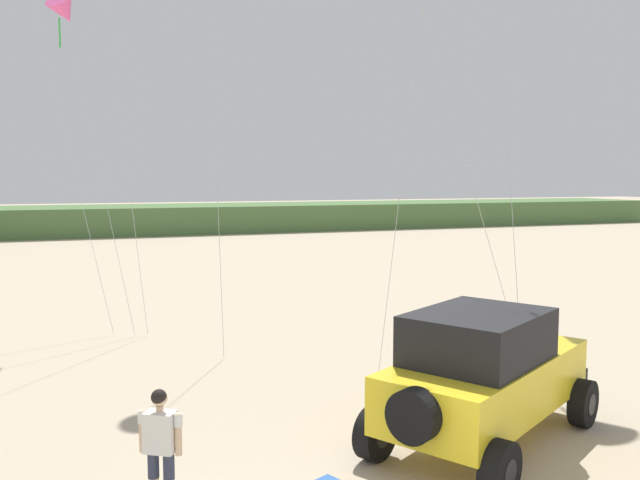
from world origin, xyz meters
TOP-DOWN VIEW (x-y plane):
  - dune_ridge at (3.06, 47.86)m, footprint 90.00×8.36m
  - jeep at (3.11, 2.91)m, footprint 4.97×4.26m
  - person_watching at (-2.20, 2.40)m, footprint 0.55×0.45m
  - kite_blue_swept at (-3.38, 15.49)m, footprint 2.20×3.75m

SIDE VIEW (x-z plane):
  - person_watching at x=-2.20m, z-range 0.10..1.77m
  - dune_ridge at x=3.06m, z-range 0.00..2.11m
  - jeep at x=3.11m, z-range 0.07..2.33m
  - kite_blue_swept at x=-3.38m, z-range 4.37..14.30m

